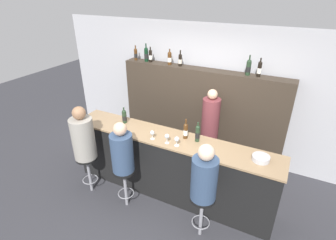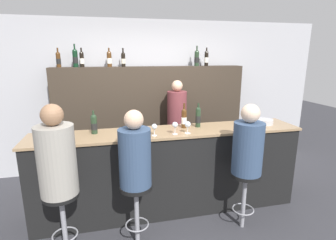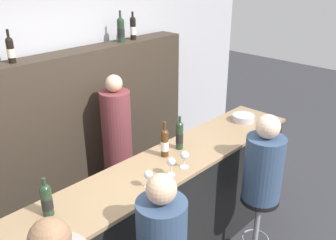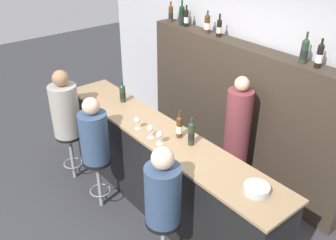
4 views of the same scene
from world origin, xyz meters
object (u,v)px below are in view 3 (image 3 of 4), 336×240
at_px(bar_stool_right, 258,212).
at_px(guest_seated_right, 264,164).
at_px(wine_glass_2, 184,156).
at_px(wine_bottle_backbar_6, 133,28).
at_px(wine_glass_0, 148,175).
at_px(wine_glass_1, 171,162).
at_px(bartender, 118,153).
at_px(wine_bottle_backbar_4, 10,50).
at_px(metal_bowl, 243,118).
at_px(wine_bottle_counter_0, 47,199).
at_px(wine_bottle_backbar_5, 121,29).
at_px(wine_bottle_counter_2, 180,135).
at_px(wine_bottle_counter_1, 165,142).
at_px(guest_seated_middle, 162,236).

bearing_deg(bar_stool_right, guest_seated_right, -153.43).
bearing_deg(wine_glass_2, wine_bottle_backbar_6, 61.99).
bearing_deg(guest_seated_right, wine_glass_2, 144.69).
distance_m(wine_glass_0, wine_glass_2, 0.41).
xyz_separation_m(wine_glass_1, bartender, (0.31, 1.07, -0.45)).
distance_m(wine_bottle_backbar_4, wine_bottle_backbar_6, 1.42).
bearing_deg(wine_bottle_backbar_6, wine_glass_0, -128.92).
bearing_deg(wine_glass_0, bar_stool_right, -22.57).
bearing_deg(metal_bowl, wine_bottle_counter_0, 178.15).
bearing_deg(wine_glass_2, bartender, 81.78).
height_order(wine_bottle_backbar_5, wine_glass_0, wine_bottle_backbar_5).
height_order(wine_bottle_counter_2, wine_glass_0, wine_bottle_counter_2).
height_order(wine_bottle_backbar_4, metal_bowl, wine_bottle_backbar_4).
bearing_deg(wine_glass_0, wine_bottle_counter_1, 30.09).
height_order(guest_seated_middle, guest_seated_right, guest_seated_right).
xyz_separation_m(wine_bottle_counter_1, wine_glass_1, (-0.19, -0.25, -0.02)).
distance_m(wine_bottle_backbar_4, bartender, 1.48).
xyz_separation_m(wine_bottle_counter_0, metal_bowl, (2.25, -0.07, -0.09)).
distance_m(wine_bottle_backbar_5, bartender, 1.35).
bearing_deg(guest_seated_middle, bartender, 60.49).
bearing_deg(wine_glass_0, guest_seated_middle, -124.04).
distance_m(wine_bottle_backbar_6, guest_seated_right, 2.11).
bearing_deg(guest_seated_middle, wine_glass_1, 37.95).
bearing_deg(wine_bottle_counter_0, guest_seated_middle, -58.10).
bearing_deg(wine_bottle_backbar_4, bar_stool_right, -57.21).
relative_size(bar_stool_right, guest_seated_right, 0.87).
relative_size(wine_bottle_counter_1, wine_bottle_backbar_6, 1.05).
bearing_deg(guest_seated_middle, metal_bowl, 17.78).
xyz_separation_m(wine_bottle_backbar_4, bartender, (0.79, -0.41, -1.19)).
bearing_deg(wine_glass_1, bartender, 73.71).
height_order(wine_bottle_counter_0, wine_bottle_backbar_5, wine_bottle_backbar_5).
relative_size(wine_bottle_counter_0, wine_bottle_counter_1, 0.88).
distance_m(wine_glass_1, wine_glass_2, 0.16).
bearing_deg(bar_stool_right, wine_bottle_counter_1, 129.72).
height_order(wine_bottle_backbar_4, bar_stool_right, wine_bottle_backbar_4).
bearing_deg(guest_seated_middle, wine_bottle_backbar_5, 55.58).
xyz_separation_m(wine_bottle_backbar_5, guest_seated_right, (-0.03, -1.89, -0.92)).
bearing_deg(wine_bottle_counter_2, wine_glass_1, -146.30).
xyz_separation_m(wine_glass_0, bar_stool_right, (0.98, -0.41, -0.66)).
bearing_deg(wine_bottle_counter_2, bartender, 94.53).
height_order(wine_bottle_backbar_6, metal_bowl, wine_bottle_backbar_6).
bearing_deg(wine_glass_1, wine_bottle_backbar_6, 57.41).
xyz_separation_m(wine_bottle_counter_0, wine_glass_0, (0.69, -0.25, -0.02)).
bearing_deg(bartender, wine_bottle_backbar_4, 152.89).
relative_size(wine_bottle_counter_2, wine_glass_1, 2.08).
relative_size(wine_glass_1, bartender, 0.09).
height_order(wine_bottle_counter_0, wine_glass_1, wine_bottle_counter_0).
bearing_deg(bar_stool_right, wine_bottle_counter_2, 118.43).
bearing_deg(wine_bottle_backbar_5, wine_bottle_backbar_6, -0.00).
xyz_separation_m(wine_bottle_counter_2, bar_stool_right, (0.36, -0.66, -0.69)).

